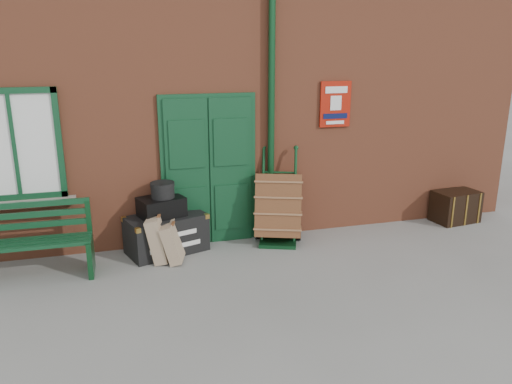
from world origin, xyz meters
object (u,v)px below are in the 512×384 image
object	(u,v)px
porter_trolley	(279,206)
dark_trunk	(455,206)
houdini_trunk	(166,234)
bench	(25,240)

from	to	relation	value
porter_trolley	dark_trunk	distance (m)	3.22
houdini_trunk	bench	bearing A→B (deg)	173.04
houdini_trunk	dark_trunk	distance (m)	4.92
bench	houdini_trunk	xyz separation A→B (m)	(1.82, 0.36, -0.23)
dark_trunk	bench	bearing A→B (deg)	176.20
bench	porter_trolley	distance (m)	3.55
porter_trolley	dark_trunk	size ratio (longest dim) A/B	1.92
bench	dark_trunk	xyz separation A→B (m)	(6.75, 0.36, -0.24)
bench	dark_trunk	distance (m)	6.76
bench	houdini_trunk	world-z (taller)	bench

